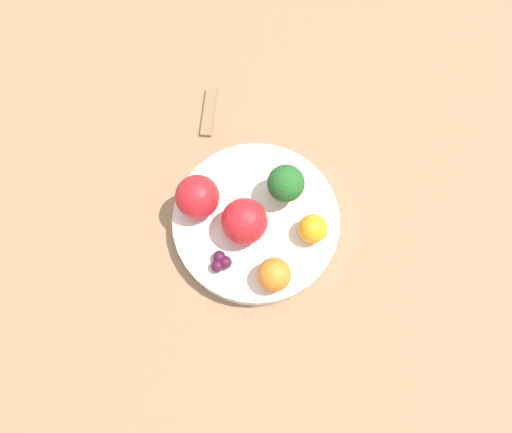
{
  "coord_description": "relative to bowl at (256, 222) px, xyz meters",
  "views": [
    {
      "loc": [
        0.17,
        0.11,
        0.66
      ],
      "look_at": [
        0.0,
        0.0,
        0.06
      ],
      "focal_mm": 35.0,
      "sensor_mm": 36.0,
      "label": 1
    }
  ],
  "objects": [
    {
      "name": "ground_plane",
      "position": [
        0.0,
        0.0,
        -0.03
      ],
      "size": [
        6.0,
        6.0,
        0.0
      ],
      "primitive_type": "plane",
      "color": "gray"
    },
    {
      "name": "broccoli",
      "position": [
        -0.05,
        0.01,
        0.05
      ],
      "size": [
        0.05,
        0.05,
        0.06
      ],
      "color": "#99C17A",
      "rests_on": "bowl"
    },
    {
      "name": "spoon",
      "position": [
        -0.11,
        -0.15,
        -0.01
      ],
      "size": [
        0.07,
        0.05,
        0.01
      ],
      "color": "olive",
      "rests_on": "table_surface"
    },
    {
      "name": "bowl",
      "position": [
        0.0,
        0.0,
        0.0
      ],
      "size": [
        0.22,
        0.22,
        0.03
      ],
      "color": "silver",
      "rests_on": "table_surface"
    },
    {
      "name": "apple_green",
      "position": [
        0.02,
        -0.07,
        0.04
      ],
      "size": [
        0.06,
        0.06,
        0.06
      ],
      "color": "red",
      "rests_on": "bowl"
    },
    {
      "name": "grape_cluster",
      "position": [
        0.07,
        -0.0,
        0.02
      ],
      "size": [
        0.03,
        0.03,
        0.02
      ],
      "color": "#47142D",
      "rests_on": "bowl"
    },
    {
      "name": "orange_front",
      "position": [
        -0.02,
        0.07,
        0.03
      ],
      "size": [
        0.04,
        0.04,
        0.04
      ],
      "color": "orange",
      "rests_on": "bowl"
    },
    {
      "name": "table_surface",
      "position": [
        0.0,
        0.0,
        -0.02
      ],
      "size": [
        1.2,
        1.2,
        0.02
      ],
      "color": "#936D4C",
      "rests_on": "ground_plane"
    },
    {
      "name": "apple_red",
      "position": [
        0.02,
        -0.01,
        0.04
      ],
      "size": [
        0.06,
        0.06,
        0.06
      ],
      "color": "red",
      "rests_on": "bowl"
    },
    {
      "name": "orange_back",
      "position": [
        0.05,
        0.06,
        0.03
      ],
      "size": [
        0.04,
        0.04,
        0.04
      ],
      "color": "orange",
      "rests_on": "bowl"
    }
  ]
}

